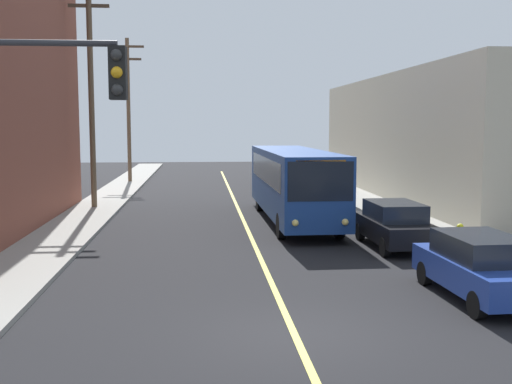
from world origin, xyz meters
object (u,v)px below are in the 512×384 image
at_px(fire_hydrant, 460,235).
at_px(parked_car_blue, 480,266).
at_px(city_bus, 293,181).
at_px(parked_car_black, 394,224).
at_px(utility_pole_mid, 91,82).
at_px(utility_pole_far, 128,103).
at_px(traffic_signal_left_corner, 14,126).

bearing_deg(fire_hydrant, parked_car_blue, -108.69).
distance_m(city_bus, parked_car_black, 6.85).
xyz_separation_m(city_bus, parked_car_blue, (2.77, -12.76, -0.98)).
height_order(utility_pole_mid, fire_hydrant, utility_pole_mid).
relative_size(utility_pole_far, traffic_signal_left_corner, 1.74).
bearing_deg(city_bus, parked_car_black, -66.84).
distance_m(parked_car_blue, fire_hydrant, 5.86).
height_order(utility_pole_far, traffic_signal_left_corner, utility_pole_far).
distance_m(parked_car_blue, parked_car_black, 6.52).
distance_m(utility_pole_mid, utility_pole_far, 14.37).
distance_m(city_bus, parked_car_blue, 13.09).
height_order(parked_car_blue, fire_hydrant, parked_car_blue).
bearing_deg(fire_hydrant, parked_car_black, 153.74).
bearing_deg(parked_car_blue, traffic_signal_left_corner, -166.93).
bearing_deg(parked_car_blue, utility_pole_mid, 125.15).
xyz_separation_m(parked_car_blue, utility_pole_far, (-12.12, 31.86, 5.02)).
bearing_deg(city_bus, parked_car_blue, -77.74).
distance_m(utility_pole_far, traffic_signal_left_corner, 34.35).
bearing_deg(utility_pole_mid, traffic_signal_left_corner, -84.44).
bearing_deg(traffic_signal_left_corner, city_bus, 63.36).
distance_m(utility_pole_mid, traffic_signal_left_corner, 20.12).
bearing_deg(fire_hydrant, utility_pole_mid, 139.90).
bearing_deg(utility_pole_mid, utility_pole_far, 89.18).
relative_size(parked_car_blue, utility_pole_far, 0.43).
xyz_separation_m(city_bus, utility_pole_mid, (-9.55, 4.74, 4.62)).
xyz_separation_m(city_bus, traffic_signal_left_corner, (-7.61, -15.17, 2.49)).
height_order(city_bus, parked_car_black, city_bus).
xyz_separation_m(city_bus, fire_hydrant, (4.65, -7.22, -1.23)).
bearing_deg(city_bus, fire_hydrant, -57.20).
xyz_separation_m(parked_car_blue, traffic_signal_left_corner, (-10.39, -2.41, 3.46)).
xyz_separation_m(utility_pole_mid, fire_hydrant, (14.20, -11.96, -5.86)).
bearing_deg(utility_pole_far, fire_hydrant, -61.99).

